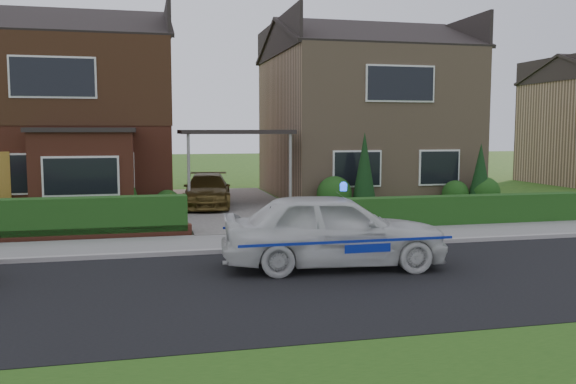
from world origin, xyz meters
name	(u,v)px	position (x,y,z in m)	size (l,w,h in m)	color
ground	(322,284)	(0.00, 0.00, 0.00)	(120.00, 120.00, 0.00)	#234C14
road	(322,284)	(0.00, 0.00, 0.00)	(60.00, 6.00, 0.02)	black
kerb	(285,249)	(0.00, 3.05, 0.06)	(60.00, 0.16, 0.12)	#9E9993
sidewalk	(275,241)	(0.00, 4.10, 0.05)	(60.00, 2.00, 0.10)	slate
driveway	(235,206)	(0.00, 11.00, 0.06)	(3.80, 12.00, 0.12)	#666059
house_left	(69,102)	(-5.78, 13.90, 3.81)	(7.50, 9.53, 7.25)	brown
house_right	(361,108)	(5.80, 13.99, 3.66)	(7.50, 8.06, 7.25)	#977A5D
carport_link	(234,133)	(0.00, 10.95, 2.66)	(3.80, 3.00, 2.77)	black
dwarf_wall	(32,237)	(-5.80, 5.30, 0.18)	(7.70, 0.25, 0.36)	brown
hedge_left	(33,243)	(-5.80, 5.45, 0.00)	(7.50, 0.55, 0.90)	#123A13
hedge_right	(463,226)	(5.80, 5.35, 0.00)	(7.50, 0.55, 0.80)	#123A13
shrub_left_mid	(116,198)	(-4.00, 9.30, 0.66)	(1.32, 1.32, 1.32)	#123A13
shrub_left_near	(167,203)	(-2.40, 9.60, 0.42)	(0.84, 0.84, 0.84)	#123A13
shrub_right_near	(334,194)	(3.20, 9.40, 0.60)	(1.20, 1.20, 1.20)	#123A13
shrub_right_mid	(455,194)	(7.80, 9.50, 0.48)	(0.96, 0.96, 0.96)	#123A13
shrub_right_far	(485,192)	(8.80, 9.20, 0.54)	(1.08, 1.08, 1.08)	#123A13
conifer_a	(364,173)	(4.20, 9.20, 1.30)	(0.90, 0.90, 2.60)	black
conifer_b	(480,177)	(8.60, 9.20, 1.10)	(0.90, 0.90, 2.20)	black
police_car	(333,230)	(0.58, 1.20, 0.76)	(4.12, 4.64, 1.69)	silver
driveway_car	(207,191)	(-1.00, 10.65, 0.68)	(1.57, 3.86, 1.12)	brown
potted_plant_b	(166,208)	(-2.50, 8.27, 0.42)	(0.37, 0.46, 0.84)	gray
potted_plant_c	(66,224)	(-5.09, 6.00, 0.37)	(0.41, 0.41, 0.74)	gray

